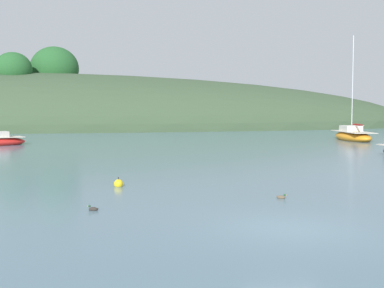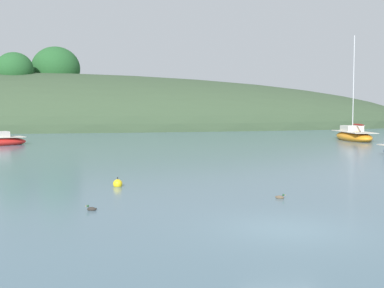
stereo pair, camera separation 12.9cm
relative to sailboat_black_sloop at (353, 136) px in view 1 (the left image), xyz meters
name	(u,v)px [view 1 (the left image)]	position (x,y,z in m)	size (l,w,h in m)	color
ground_plane	(288,229)	(-20.81, -39.57, -0.48)	(400.00, 400.00, 0.00)	slate
sailboat_black_sloop	(353,136)	(0.00, 0.00, 0.00)	(3.28, 8.17, 11.72)	orange
mooring_buoy_channel	(119,184)	(-25.87, -30.02, -0.35)	(0.44, 0.44, 0.54)	yellow
duck_lone_left	(93,209)	(-26.85, -35.66, -0.42)	(0.42, 0.28, 0.24)	#2D2823
duck_lead	(281,197)	(-19.31, -34.28, -0.42)	(0.40, 0.32, 0.24)	brown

